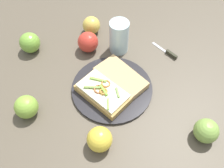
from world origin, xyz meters
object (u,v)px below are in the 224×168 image
object	(u,v)px
plate	(112,88)
sandwich	(103,93)
apple_0	(91,25)
apple_2	(30,43)
knife	(168,53)
apple_4	(100,139)
apple_5	(206,131)
apple_3	(88,42)
apple_1	(26,107)
bread_slice_side	(121,78)
drinking_glass	(118,37)

from	to	relation	value
plate	sandwich	world-z (taller)	sandwich
apple_0	sandwich	bearing A→B (deg)	17.10
apple_2	knife	distance (m)	0.52
apple_4	apple_5	distance (m)	0.31
sandwich	plate	bearing A→B (deg)	-90.21
sandwich	knife	xyz separation A→B (m)	(-0.23, 0.22, -0.02)
apple_0	apple_3	xyz separation A→B (m)	(0.10, 0.01, 0.00)
sandwich	apple_5	distance (m)	0.34
apple_0	apple_1	xyz separation A→B (m)	(0.40, -0.13, 0.00)
apple_2	apple_5	distance (m)	0.68
sandwich	apple_3	world-z (taller)	apple_3
bread_slice_side	drinking_glass	world-z (taller)	drinking_glass
apple_1	apple_0	bearing A→B (deg)	161.80
apple_4	apple_2	bearing A→B (deg)	-136.89
plate	apple_3	world-z (taller)	apple_3
apple_0	apple_3	bearing A→B (deg)	3.25
apple_1	apple_2	world-z (taller)	apple_2
sandwich	drinking_glass	xyz separation A→B (m)	(-0.23, 0.02, 0.04)
apple_1	apple_4	world-z (taller)	same
apple_5	drinking_glass	size ratio (longest dim) A/B	0.57
plate	apple_4	distance (m)	0.20
drinking_glass	knife	distance (m)	0.20
sandwich	drinking_glass	world-z (taller)	drinking_glass
apple_5	drinking_glass	bearing A→B (deg)	-137.38
plate	bread_slice_side	xyz separation A→B (m)	(-0.04, 0.03, 0.02)
sandwich	bread_slice_side	bearing A→B (deg)	-90.11
apple_5	apple_0	bearing A→B (deg)	-134.34
plate	apple_2	xyz separation A→B (m)	(-0.14, -0.33, 0.03)
apple_0	apple_2	bearing A→B (deg)	-58.16
drinking_glass	knife	world-z (taller)	drinking_glass
bread_slice_side	apple_1	world-z (taller)	apple_1
bread_slice_side	apple_3	xyz separation A→B (m)	(-0.14, -0.14, 0.02)
plate	knife	size ratio (longest dim) A/B	2.84
apple_0	bread_slice_side	bearing A→B (deg)	31.61
apple_0	apple_1	size ratio (longest dim) A/B	0.95
apple_2	knife	world-z (taller)	apple_2
apple_1	drinking_glass	bearing A→B (deg)	142.02
apple_3	apple_5	size ratio (longest dim) A/B	1.06
bread_slice_side	apple_2	bearing A→B (deg)	23.13
bread_slice_side	apple_4	size ratio (longest dim) A/B	2.39
apple_2	apple_4	xyz separation A→B (m)	(0.34, 0.32, -0.00)
plate	sandwich	size ratio (longest dim) A/B	1.38
apple_1	knife	size ratio (longest dim) A/B	0.76
sandwich	apple_5	world-z (taller)	apple_5
apple_0	apple_4	xyz separation A→B (m)	(0.47, 0.11, 0.00)
apple_0	apple_4	bearing A→B (deg)	13.27
apple_1	apple_5	world-z (taller)	same
sandwich	apple_0	world-z (taller)	apple_0
apple_2	plate	bearing A→B (deg)	66.76
sandwich	apple_3	size ratio (longest dim) A/B	2.57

